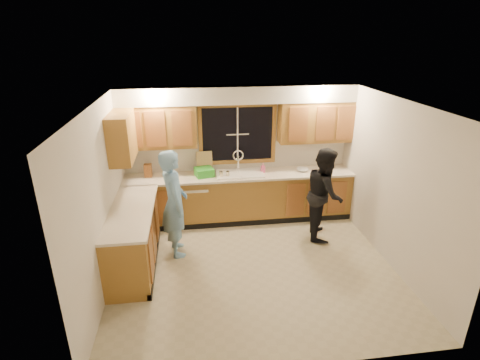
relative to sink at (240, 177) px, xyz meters
name	(u,v)px	position (x,y,z in m)	size (l,w,h in m)	color
floor	(254,266)	(0.00, -1.60, -0.86)	(4.20, 4.20, 0.00)	#B6AD8C
ceiling	(256,104)	(0.00, -1.60, 1.64)	(4.20, 4.20, 0.00)	white
wall_back	(237,152)	(0.00, 0.30, 0.39)	(4.20, 4.20, 0.00)	silver
wall_left	(101,200)	(-2.10, -1.60, 0.39)	(3.80, 3.80, 0.00)	silver
wall_right	(394,184)	(2.10, -1.60, 0.39)	(3.80, 3.80, 0.00)	silver
base_cabinets_back	(240,198)	(0.00, 0.00, -0.42)	(4.20, 0.60, 0.88)	olive
base_cabinets_left	(134,238)	(-1.80, -1.25, -0.42)	(0.60, 1.90, 0.88)	olive
countertop_back	(240,175)	(0.00, -0.02, 0.04)	(4.20, 0.63, 0.04)	beige
countertop_left	(132,211)	(-1.79, -1.25, 0.04)	(0.63, 1.90, 0.04)	beige
upper_cabinets_left	(158,127)	(-1.43, 0.13, 0.96)	(1.35, 0.33, 0.75)	olive
upper_cabinets_right	(315,122)	(1.43, 0.13, 0.96)	(1.35, 0.33, 0.75)	olive
upper_cabinets_return	(122,137)	(-1.94, -0.48, 0.96)	(0.33, 0.90, 0.75)	olive
soffit	(239,95)	(0.00, 0.12, 1.49)	(4.20, 0.35, 0.30)	beige
window_frame	(238,134)	(0.00, 0.29, 0.74)	(1.44, 0.03, 1.14)	black
sink	(240,177)	(0.00, 0.00, 0.00)	(0.86, 0.52, 0.57)	white
dishwasher	(195,202)	(-0.85, -0.01, -0.45)	(0.60, 0.56, 0.82)	white
stove	(128,258)	(-1.80, -1.82, -0.41)	(0.58, 0.75, 0.90)	white
man	(174,204)	(-1.17, -1.02, 0.01)	(0.63, 0.42, 1.74)	#73AADA
woman	(324,193)	(1.35, -0.81, -0.07)	(0.78, 0.61, 1.60)	black
knife_block	(148,170)	(-1.65, 0.09, 0.18)	(0.13, 0.11, 0.24)	#9A5C2A
cutting_board	(205,162)	(-0.63, 0.21, 0.25)	(0.29, 0.02, 0.39)	tan
dish_crate	(204,172)	(-0.65, 0.00, 0.13)	(0.31, 0.29, 0.15)	green
soap_bottle	(263,168)	(0.45, 0.04, 0.14)	(0.08, 0.08, 0.17)	#F65D91
bowl	(303,170)	(1.20, 0.00, 0.08)	(0.22, 0.22, 0.05)	silver
can_left	(221,174)	(-0.35, -0.13, 0.11)	(0.07, 0.07, 0.12)	#BEB192
can_right	(228,174)	(-0.23, -0.12, 0.11)	(0.06, 0.06, 0.11)	#BEB192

